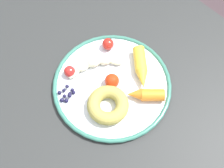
{
  "coord_description": "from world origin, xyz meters",
  "views": [
    {
      "loc": [
        -0.18,
        0.23,
        1.41
      ],
      "look_at": [
        0.05,
        0.02,
        0.75
      ],
      "focal_mm": 40.97,
      "sensor_mm": 36.0,
      "label": 1
    }
  ],
  "objects_px": {
    "blueberry_pile": "(67,94)",
    "banana": "(94,64)",
    "dining_table": "(128,105)",
    "carrot_yellow": "(141,67)",
    "tomato_mid": "(112,81)",
    "plate": "(112,84)",
    "carrot_orange": "(145,95)",
    "tomato_far": "(108,44)",
    "tomato_near": "(70,71)",
    "donut": "(108,105)"
  },
  "relations": [
    {
      "from": "banana",
      "to": "tomato_mid",
      "type": "distance_m",
      "value": 0.08
    },
    {
      "from": "carrot_orange",
      "to": "tomato_mid",
      "type": "height_order",
      "value": "tomato_mid"
    },
    {
      "from": "carrot_yellow",
      "to": "carrot_orange",
      "type": "bearing_deg",
      "value": 141.91
    },
    {
      "from": "banana",
      "to": "carrot_orange",
      "type": "xyz_separation_m",
      "value": [
        -0.17,
        -0.04,
        0.0
      ]
    },
    {
      "from": "donut",
      "to": "carrot_orange",
      "type": "bearing_deg",
      "value": -116.61
    },
    {
      "from": "carrot_orange",
      "to": "banana",
      "type": "bearing_deg",
      "value": 12.39
    },
    {
      "from": "tomato_near",
      "to": "blueberry_pile",
      "type": "bearing_deg",
      "value": 132.95
    },
    {
      "from": "plate",
      "to": "carrot_yellow",
      "type": "xyz_separation_m",
      "value": [
        -0.02,
        -0.09,
        0.02
      ]
    },
    {
      "from": "tomato_far",
      "to": "donut",
      "type": "bearing_deg",
      "value": 137.65
    },
    {
      "from": "dining_table",
      "to": "tomato_mid",
      "type": "distance_m",
      "value": 0.13
    },
    {
      "from": "tomato_near",
      "to": "tomato_far",
      "type": "distance_m",
      "value": 0.14
    },
    {
      "from": "tomato_near",
      "to": "donut",
      "type": "bearing_deg",
      "value": -175.61
    },
    {
      "from": "blueberry_pile",
      "to": "tomato_mid",
      "type": "bearing_deg",
      "value": -117.01
    },
    {
      "from": "tomato_near",
      "to": "tomato_mid",
      "type": "distance_m",
      "value": 0.13
    },
    {
      "from": "donut",
      "to": "tomato_far",
      "type": "xyz_separation_m",
      "value": [
        0.15,
        -0.13,
        -0.0
      ]
    },
    {
      "from": "plate",
      "to": "banana",
      "type": "bearing_deg",
      "value": -0.71
    },
    {
      "from": "banana",
      "to": "carrot_yellow",
      "type": "relative_size",
      "value": 1.27
    },
    {
      "from": "carrot_orange",
      "to": "blueberry_pile",
      "type": "distance_m",
      "value": 0.22
    },
    {
      "from": "tomato_mid",
      "to": "tomato_far",
      "type": "xyz_separation_m",
      "value": [
        0.1,
        -0.08,
        -0.0
      ]
    },
    {
      "from": "plate",
      "to": "tomato_far",
      "type": "distance_m",
      "value": 0.13
    },
    {
      "from": "plate",
      "to": "donut",
      "type": "relative_size",
      "value": 3.01
    },
    {
      "from": "donut",
      "to": "carrot_yellow",
      "type": "bearing_deg",
      "value": -81.94
    },
    {
      "from": "dining_table",
      "to": "blueberry_pile",
      "type": "distance_m",
      "value": 0.2
    },
    {
      "from": "tomato_mid",
      "to": "plate",
      "type": "bearing_deg",
      "value": 163.18
    },
    {
      "from": "carrot_yellow",
      "to": "donut",
      "type": "height_order",
      "value": "same"
    },
    {
      "from": "donut",
      "to": "tomato_mid",
      "type": "xyz_separation_m",
      "value": [
        0.04,
        -0.06,
        0.0
      ]
    },
    {
      "from": "banana",
      "to": "carrot_yellow",
      "type": "height_order",
      "value": "carrot_yellow"
    },
    {
      "from": "banana",
      "to": "tomato_near",
      "type": "distance_m",
      "value": 0.07
    },
    {
      "from": "carrot_yellow",
      "to": "donut",
      "type": "distance_m",
      "value": 0.15
    },
    {
      "from": "tomato_near",
      "to": "tomato_far",
      "type": "height_order",
      "value": "tomato_far"
    },
    {
      "from": "tomato_mid",
      "to": "tomato_far",
      "type": "bearing_deg",
      "value": -37.29
    },
    {
      "from": "carrot_orange",
      "to": "tomato_far",
      "type": "bearing_deg",
      "value": -11.22
    },
    {
      "from": "plate",
      "to": "tomato_near",
      "type": "xyz_separation_m",
      "value": [
        0.11,
        0.07,
        0.02
      ]
    },
    {
      "from": "dining_table",
      "to": "donut",
      "type": "relative_size",
      "value": 10.98
    },
    {
      "from": "dining_table",
      "to": "plate",
      "type": "height_order",
      "value": "plate"
    },
    {
      "from": "banana",
      "to": "carrot_yellow",
      "type": "bearing_deg",
      "value": -138.3
    },
    {
      "from": "plate",
      "to": "tomato_near",
      "type": "bearing_deg",
      "value": 32.55
    },
    {
      "from": "carrot_yellow",
      "to": "tomato_mid",
      "type": "bearing_deg",
      "value": 75.31
    },
    {
      "from": "carrot_yellow",
      "to": "blueberry_pile",
      "type": "relative_size",
      "value": 2.36
    },
    {
      "from": "donut",
      "to": "tomato_far",
      "type": "bearing_deg",
      "value": -42.35
    },
    {
      "from": "banana",
      "to": "carrot_yellow",
      "type": "distance_m",
      "value": 0.14
    },
    {
      "from": "plate",
      "to": "carrot_yellow",
      "type": "height_order",
      "value": "carrot_yellow"
    },
    {
      "from": "banana",
      "to": "tomato_mid",
      "type": "height_order",
      "value": "tomato_mid"
    },
    {
      "from": "banana",
      "to": "blueberry_pile",
      "type": "distance_m",
      "value": 0.12
    },
    {
      "from": "blueberry_pile",
      "to": "banana",
      "type": "bearing_deg",
      "value": -81.26
    },
    {
      "from": "plate",
      "to": "tomato_far",
      "type": "relative_size",
      "value": 9.6
    },
    {
      "from": "blueberry_pile",
      "to": "tomato_mid",
      "type": "relative_size",
      "value": 1.27
    },
    {
      "from": "dining_table",
      "to": "banana",
      "type": "bearing_deg",
      "value": 7.47
    },
    {
      "from": "donut",
      "to": "tomato_far",
      "type": "distance_m",
      "value": 0.2
    },
    {
      "from": "dining_table",
      "to": "carrot_yellow",
      "type": "distance_m",
      "value": 0.14
    }
  ]
}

